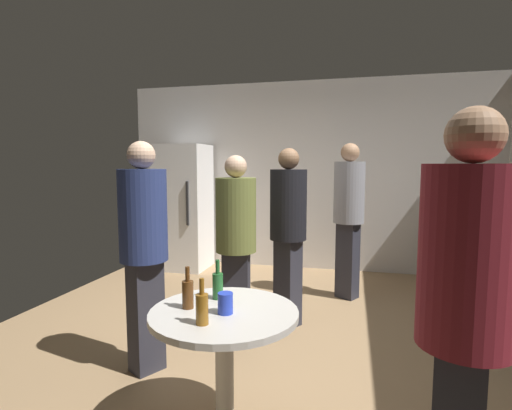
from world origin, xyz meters
name	(u,v)px	position (x,y,z in m)	size (l,w,h in m)	color
ground_plane	(268,352)	(0.00, 0.00, -0.05)	(5.20, 5.20, 0.10)	#9E7C56
wall_back	(306,176)	(0.00, 2.63, 1.35)	(5.32, 0.06, 2.70)	silver
refrigerator	(184,207)	(-1.73, 2.20, 0.90)	(0.70, 0.68, 1.80)	white
foreground_table	(224,329)	(0.00, -1.13, 0.63)	(0.80, 0.80, 0.73)	beige
beer_bottle_amber	(202,308)	(-0.05, -1.33, 0.82)	(0.06, 0.06, 0.23)	#8C5919
beer_bottle_brown	(188,293)	(-0.20, -1.14, 0.82)	(0.06, 0.06, 0.23)	#593314
beer_bottle_green	(218,285)	(-0.09, -0.96, 0.82)	(0.06, 0.06, 0.23)	#26662D
plastic_cup_blue	(225,303)	(0.02, -1.17, 0.79)	(0.08, 0.08, 0.11)	blue
person_in_gray_shirt	(349,208)	(0.62, 1.42, 1.03)	(0.47, 0.47, 1.75)	#2D2D38
person_in_olive_shirt	(236,235)	(-0.29, 0.05, 0.93)	(0.38, 0.38, 1.59)	#2D2D38
person_in_navy_shirt	(144,239)	(-0.79, -0.57, 0.98)	(0.46, 0.46, 1.68)	#2D2D38
person_in_maroon_shirt	(465,303)	(1.06, -1.53, 1.01)	(0.43, 0.43, 1.72)	#2D2D38
person_in_black_shirt	(288,223)	(0.08, 0.51, 0.97)	(0.47, 0.47, 1.66)	#2D2D38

